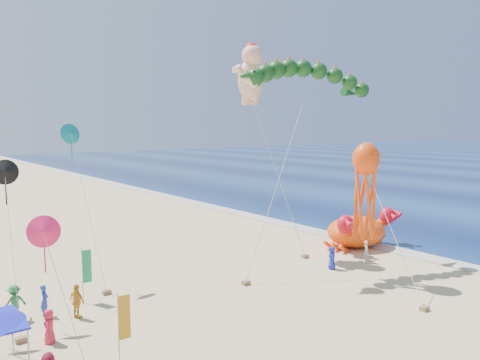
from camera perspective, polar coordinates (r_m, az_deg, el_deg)
name	(u,v)px	position (r m, az deg, el deg)	size (l,w,h in m)	color
ground	(282,277)	(32.08, 5.13, -11.69)	(320.00, 320.00, 0.00)	#D1B784
foam_strip	(388,248)	(40.91, 17.63, -7.95)	(320.00, 320.00, 0.00)	silver
crab_inflatable	(357,230)	(40.58, 14.11, -5.95)	(7.18, 4.50, 3.15)	#F94B0D
dragon_kite	(306,81)	(34.41, 8.07, 11.81)	(12.33, 3.22, 14.44)	#103B13
cherub_kite	(251,73)	(37.36, 1.39, 12.93)	(3.27, 5.35, 16.44)	#FFB89B
octopus_kite	(366,183)	(31.34, 15.06, -0.37)	(3.01, 6.54, 9.00)	#FF490D
feather_flags	(33,298)	(24.55, -23.91, -13.05)	(7.79, 8.11, 3.20)	gray
beachgoers	(90,308)	(25.62, -17.78, -14.64)	(26.54, 10.89, 1.85)	silver
small_kites	(24,189)	(25.71, -24.81, -1.04)	(8.45, 14.04, 10.25)	black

